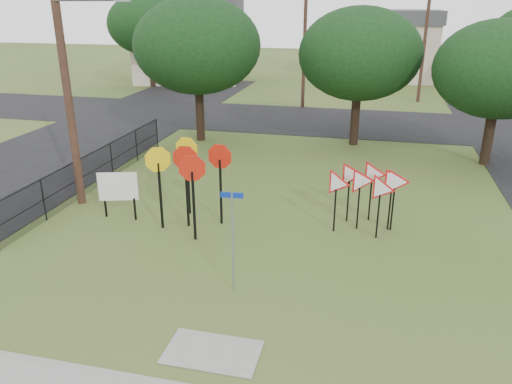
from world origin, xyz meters
TOP-DOWN VIEW (x-y plane):
  - ground at (0.00, 0.00)m, footprint 140.00×140.00m
  - street_left at (-12.00, 10.00)m, footprint 8.00×50.00m
  - street_far at (0.00, 20.00)m, footprint 60.00×8.00m
  - curb_pad at (0.00, -2.40)m, footprint 2.00×1.20m
  - street_name_sign at (-0.23, 0.06)m, footprint 0.56×0.07m
  - stop_sign_cluster at (-2.66, 3.55)m, footprint 2.58×2.08m
  - yield_sign_cluster at (2.95, 4.69)m, footprint 2.69×1.59m
  - info_board at (-5.23, 3.56)m, footprint 1.27×0.42m
  - utility_pole_main at (-7.24, 4.50)m, footprint 3.55×0.33m
  - far_pole_a at (-2.00, 24.00)m, footprint 1.40×0.24m
  - far_pole_b at (6.00, 28.00)m, footprint 1.40×0.24m
  - far_pole_c at (-10.00, 30.00)m, footprint 1.40×0.24m
  - fence_run at (-7.60, 6.25)m, footprint 0.05×11.55m
  - house_left at (-14.00, 34.00)m, footprint 10.58×8.88m
  - house_mid at (4.00, 40.00)m, footprint 8.40×8.40m
  - tree_near_left at (-6.00, 14.00)m, footprint 6.40×6.40m
  - tree_near_mid at (2.00, 15.00)m, footprint 6.00×6.00m
  - tree_near_right at (8.00, 13.00)m, footprint 5.60×5.60m
  - tree_far_left at (-16.00, 30.00)m, footprint 6.80×6.80m

SIDE VIEW (x-z plane):
  - ground at x=0.00m, z-range 0.00..0.00m
  - street_left at x=-12.00m, z-range 0.00..0.02m
  - street_far at x=0.00m, z-range 0.00..0.02m
  - curb_pad at x=0.00m, z-range 0.00..0.02m
  - fence_run at x=-7.60m, z-range 0.03..1.53m
  - info_board at x=-5.23m, z-range 0.27..1.91m
  - street_name_sign at x=-0.23m, z-range 0.22..2.91m
  - yield_sign_cluster at x=2.95m, z-range 0.51..2.63m
  - stop_sign_cluster at x=-2.66m, z-range 0.64..3.40m
  - house_mid at x=4.00m, z-range 0.05..6.25m
  - house_left at x=-14.00m, z-range 0.05..7.25m
  - tree_near_right at x=8.00m, z-range 1.06..7.39m
  - far_pole_b at x=6.00m, z-range 0.10..8.60m
  - tree_near_mid at x=2.00m, z-range 1.14..7.94m
  - far_pole_a at x=-2.00m, z-range 0.10..9.10m
  - far_pole_c at x=-10.00m, z-range 0.10..9.10m
  - tree_near_left at x=-6.00m, z-range 1.22..8.49m
  - tree_far_left at x=-16.00m, z-range 1.31..9.04m
  - utility_pole_main at x=-7.24m, z-range 0.21..10.21m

